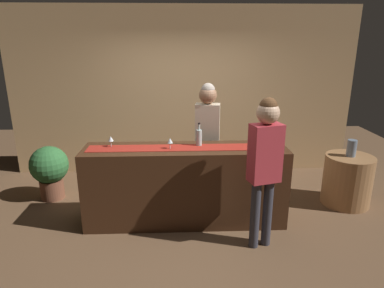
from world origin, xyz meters
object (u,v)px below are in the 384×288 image
at_px(wine_glass_near_customer, 170,141).
at_px(wine_glass_mid_counter, 111,139).
at_px(customer_sipping, 265,157).
at_px(potted_plant_tall, 50,169).
at_px(round_side_table, 347,180).
at_px(vase_on_side_table, 352,148).
at_px(wine_bottle_clear, 199,137).
at_px(bartender, 207,130).
at_px(wine_bottle_green, 275,139).

relative_size(wine_glass_near_customer, wine_glass_mid_counter, 1.00).
bearing_deg(customer_sipping, potted_plant_tall, 138.87).
distance_m(round_side_table, potted_plant_tall, 4.42).
bearing_deg(customer_sipping, wine_glass_mid_counter, 143.57).
height_order(wine_glass_near_customer, vase_on_side_table, wine_glass_near_customer).
xyz_separation_m(wine_bottle_clear, wine_glass_near_customer, (-0.37, -0.13, -0.01)).
distance_m(wine_glass_near_customer, customer_sipping, 1.20).
bearing_deg(wine_glass_mid_counter, wine_glass_near_customer, -8.55).
relative_size(wine_bottle_clear, bartender, 0.17).
bearing_deg(round_side_table, wine_glass_near_customer, -170.19).
bearing_deg(bartender, potted_plant_tall, 4.26).
bearing_deg(wine_bottle_clear, customer_sipping, -45.50).
height_order(wine_bottle_green, wine_glass_near_customer, wine_bottle_green).
distance_m(wine_bottle_clear, wine_glass_near_customer, 0.39).
xyz_separation_m(bartender, customer_sipping, (0.53, -1.19, -0.00)).
distance_m(wine_bottle_clear, bartender, 0.52).
relative_size(wine_glass_mid_counter, round_side_table, 0.19).
xyz_separation_m(wine_bottle_clear, round_side_table, (2.20, 0.32, -0.77)).
bearing_deg(wine_glass_mid_counter, customer_sipping, -20.72).
relative_size(customer_sipping, round_side_table, 2.38).
relative_size(wine_bottle_green, wine_glass_near_customer, 2.10).
relative_size(wine_bottle_clear, wine_glass_near_customer, 2.10).
distance_m(wine_bottle_clear, wine_glass_mid_counter, 1.12).
relative_size(round_side_table, potted_plant_tall, 0.90).
bearing_deg(bartender, wine_glass_mid_counter, 30.50).
distance_m(wine_bottle_green, vase_on_side_table, 1.37).
bearing_deg(round_side_table, wine_bottle_clear, -171.77).
height_order(wine_glass_near_customer, bartender, bartender).
xyz_separation_m(round_side_table, potted_plant_tall, (-4.40, 0.36, 0.11)).
xyz_separation_m(wine_bottle_clear, potted_plant_tall, (-2.21, 0.68, -0.67)).
distance_m(wine_glass_near_customer, round_side_table, 2.71).
height_order(customer_sipping, potted_plant_tall, customer_sipping).
bearing_deg(wine_bottle_green, round_side_table, 20.06).
distance_m(bartender, round_side_table, 2.18).
bearing_deg(wine_bottle_green, customer_sipping, -114.87).
height_order(round_side_table, vase_on_side_table, vase_on_side_table).
distance_m(bartender, vase_on_side_table, 2.07).
bearing_deg(wine_bottle_clear, wine_glass_near_customer, -161.08).
bearing_deg(wine_glass_mid_counter, round_side_table, 5.70).
bearing_deg(wine_glass_near_customer, bartender, 50.01).
relative_size(wine_bottle_green, round_side_table, 0.41).
distance_m(wine_glass_near_customer, potted_plant_tall, 2.11).
distance_m(wine_glass_mid_counter, customer_sipping, 1.93).
relative_size(wine_bottle_clear, customer_sipping, 0.17).
height_order(round_side_table, potted_plant_tall, potted_plant_tall).
relative_size(wine_bottle_green, wine_glass_mid_counter, 2.10).
distance_m(wine_bottle_clear, wine_bottle_green, 0.95).
bearing_deg(customer_sipping, round_side_table, 18.04).
height_order(wine_bottle_green, bartender, bartender).
xyz_separation_m(vase_on_side_table, potted_plant_tall, (-4.40, 0.35, -0.38)).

